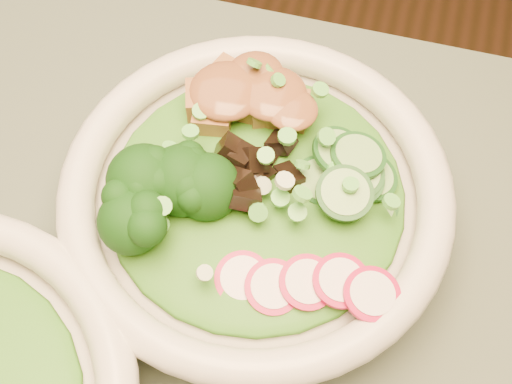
% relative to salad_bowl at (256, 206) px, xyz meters
% --- Properties ---
extents(salad_bowl, '(0.24, 0.24, 0.07)m').
position_rel_salad_bowl_xyz_m(salad_bowl, '(0.00, 0.00, 0.00)').
color(salad_bowl, silver).
rests_on(salad_bowl, dining_table).
extents(lettuce_bed, '(0.18, 0.18, 0.02)m').
position_rel_salad_bowl_xyz_m(lettuce_bed, '(0.00, -0.00, 0.02)').
color(lettuce_bed, '#2B5C13').
rests_on(lettuce_bed, salad_bowl).
extents(broccoli_florets, '(0.08, 0.08, 0.04)m').
position_rel_salad_bowl_xyz_m(broccoli_florets, '(-0.05, -0.02, 0.03)').
color(broccoli_florets, black).
rests_on(broccoli_florets, salad_bowl).
extents(radish_slices, '(0.10, 0.06, 0.02)m').
position_rel_salad_bowl_xyz_m(radish_slices, '(0.03, -0.05, 0.02)').
color(radish_slices, '#AD0D38').
rests_on(radish_slices, salad_bowl).
extents(cucumber_slices, '(0.08, 0.08, 0.03)m').
position_rel_salad_bowl_xyz_m(cucumber_slices, '(0.05, 0.02, 0.03)').
color(cucumber_slices, '#7EB464').
rests_on(cucumber_slices, salad_bowl).
extents(mushroom_heap, '(0.08, 0.08, 0.04)m').
position_rel_salad_bowl_xyz_m(mushroom_heap, '(-0.00, 0.01, 0.03)').
color(mushroom_heap, black).
rests_on(mushroom_heap, salad_bowl).
extents(tofu_cubes, '(0.09, 0.07, 0.03)m').
position_rel_salad_bowl_xyz_m(tofu_cubes, '(-0.02, 0.05, 0.03)').
color(tofu_cubes, '#975B32').
rests_on(tofu_cubes, salad_bowl).
extents(peanut_sauce, '(0.06, 0.05, 0.01)m').
position_rel_salad_bowl_xyz_m(peanut_sauce, '(-0.02, 0.05, 0.04)').
color(peanut_sauce, brown).
rests_on(peanut_sauce, tofu_cubes).
extents(scallion_garnish, '(0.17, 0.17, 0.02)m').
position_rel_salad_bowl_xyz_m(scallion_garnish, '(0.00, -0.00, 0.04)').
color(scallion_garnish, '#58B941').
rests_on(scallion_garnish, salad_bowl).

